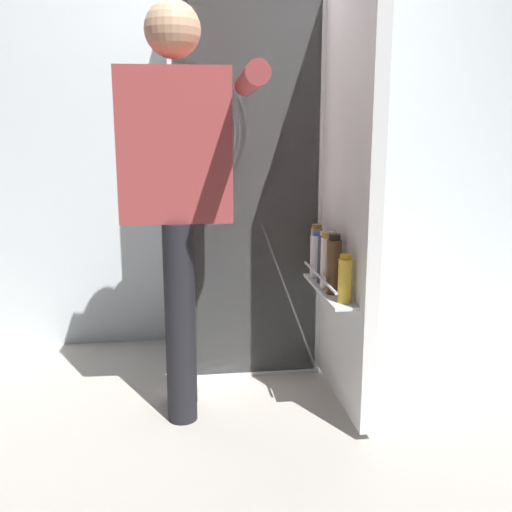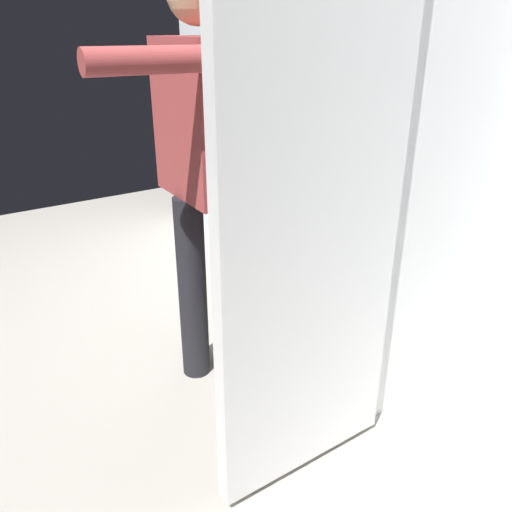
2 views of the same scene
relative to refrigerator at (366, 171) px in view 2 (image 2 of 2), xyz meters
The scene contains 4 objects.
ground_plane 1.02m from the refrigerator, 93.86° to the right, with size 6.22×6.22×0.00m, color #B7B2A8.
kitchen_wall 0.52m from the refrigerator, 94.73° to the left, with size 4.40×0.10×2.49m, color silver.
refrigerator is the anchor object (origin of this frame).
person 0.63m from the refrigerator, 122.60° to the right, with size 0.53×0.75×1.63m.
Camera 2 is at (1.42, -0.99, 1.42)m, focal length 36.11 mm.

